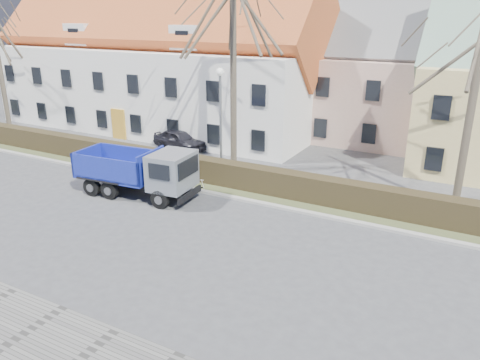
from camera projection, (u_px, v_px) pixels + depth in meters
The scene contains 13 objects.
ground at pixel (177, 234), 19.63m from camera, with size 120.00×120.00×0.00m, color #434345.
curb_far at pixel (231, 197), 23.42m from camera, with size 80.00×0.30×0.12m, color #9C9993.
grass_strip at pixel (246, 187), 24.74m from camera, with size 80.00×3.00×0.10m, color #424B2A.
hedge at pixel (244, 178), 24.38m from camera, with size 60.00×0.90×1.30m, color black.
building_white at pixel (159, 66), 37.10m from camera, with size 26.80×10.80×9.50m, color white, non-canonical shape.
building_pink at pixel (387, 84), 33.04m from camera, with size 10.80×8.80×8.00m, color tan, non-canonical shape.
tree_0 at pixel (0, 67), 34.86m from camera, with size 7.20×7.20×9.90m, color #4B4134, non-canonical shape.
tree_1 at pixel (233, 60), 25.43m from camera, with size 9.20×9.20×12.65m, color #4B4134, non-canonical shape.
tree_2 at pixel (474, 92), 20.33m from camera, with size 8.00×8.00×11.00m, color #4B4134, non-canonical shape.
dump_truck at pixel (132, 171), 23.46m from camera, with size 6.44×2.39×2.57m, color navy, non-canonical shape.
streetlight at pixel (221, 124), 25.26m from camera, with size 0.48×0.48×6.15m, color gray, non-canonical shape.
cart_frame at pixel (196, 184), 24.48m from camera, with size 0.70×0.40×0.64m, color silver, non-canonical shape.
parked_car_a at pixel (180, 140), 31.59m from camera, with size 1.60×3.98×1.36m, color black.
Camera 1 is at (10.77, -14.31, 8.75)m, focal length 35.00 mm.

